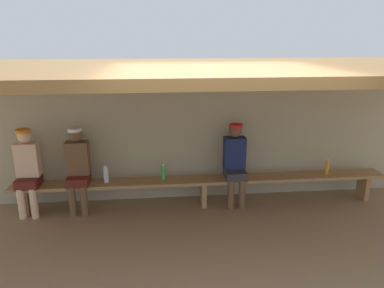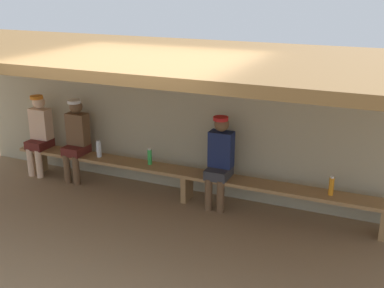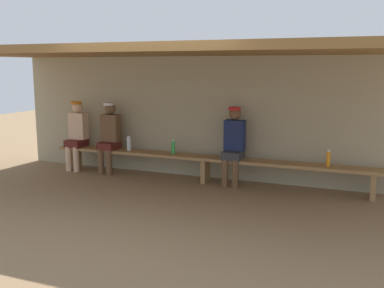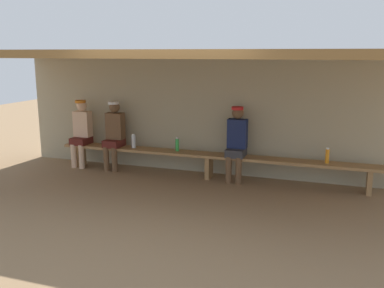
{
  "view_description": "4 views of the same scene",
  "coord_description": "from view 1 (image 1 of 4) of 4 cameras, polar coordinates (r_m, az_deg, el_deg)",
  "views": [
    {
      "loc": [
        -0.73,
        -3.87,
        2.68
      ],
      "look_at": [
        -0.19,
        1.45,
        1.08
      ],
      "focal_mm": 34.12,
      "sensor_mm": 36.0,
      "label": 1
    },
    {
      "loc": [
        2.68,
        -4.44,
        3.12
      ],
      "look_at": [
        0.15,
        1.39,
        0.96
      ],
      "focal_mm": 44.9,
      "sensor_mm": 36.0,
      "label": 2
    },
    {
      "loc": [
        2.65,
        -5.65,
        2.02
      ],
      "look_at": [
        -0.18,
        1.36,
        0.7
      ],
      "focal_mm": 41.81,
      "sensor_mm": 36.0,
      "label": 3
    },
    {
      "loc": [
        2.17,
        -5.73,
        2.28
      ],
      "look_at": [
        -0.18,
        1.12,
        0.72
      ],
      "focal_mm": 39.86,
      "sensor_mm": 36.0,
      "label": 4
    }
  ],
  "objects": [
    {
      "name": "ground_plane",
      "position": [
        4.76,
        4.3,
        -17.63
      ],
      "size": [
        24.0,
        24.0,
        0.0
      ],
      "primitive_type": "plane",
      "color": "#8C6D4C"
    },
    {
      "name": "back_wall",
      "position": [
        6.12,
        1.29,
        1.72
      ],
      "size": [
        8.0,
        0.2,
        2.2
      ],
      "primitive_type": "cube",
      "color": "tan",
      "rests_on": "ground"
    },
    {
      "name": "dugout_roof",
      "position": [
        4.64,
        3.39,
        11.47
      ],
      "size": [
        8.0,
        2.8,
        0.12
      ],
      "primitive_type": "cube",
      "color": "brown",
      "rests_on": "back_wall"
    },
    {
      "name": "bench",
      "position": [
        5.93,
        1.78,
        -6.08
      ],
      "size": [
        6.0,
        0.36,
        0.46
      ],
      "color": "#9E7547",
      "rests_on": "ground"
    },
    {
      "name": "player_leftmost",
      "position": [
        5.89,
        6.74,
        -2.61
      ],
      "size": [
        0.34,
        0.42,
        1.34
      ],
      "color": "#333338",
      "rests_on": "ground"
    },
    {
      "name": "player_near_post",
      "position": [
        5.88,
        -17.44,
        -3.31
      ],
      "size": [
        0.34,
        0.42,
        1.34
      ],
      "color": "#591E19",
      "rests_on": "ground"
    },
    {
      "name": "player_in_red",
      "position": [
        6.08,
        -24.33,
        -3.41
      ],
      "size": [
        0.34,
        0.42,
        1.34
      ],
      "color": "#591E19",
      "rests_on": "ground"
    },
    {
      "name": "water_bottle_clear",
      "position": [
        5.87,
        -13.3,
        -4.65
      ],
      "size": [
        0.08,
        0.08,
        0.27
      ],
      "color": "silver",
      "rests_on": "bench"
    },
    {
      "name": "water_bottle_orange",
      "position": [
        6.45,
        20.36,
        -3.35
      ],
      "size": [
        0.07,
        0.07,
        0.26
      ],
      "color": "orange",
      "rests_on": "bench"
    },
    {
      "name": "water_bottle_blue",
      "position": [
        5.85,
        -4.49,
        -4.39
      ],
      "size": [
        0.07,
        0.07,
        0.26
      ],
      "color": "green",
      "rests_on": "bench"
    }
  ]
}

